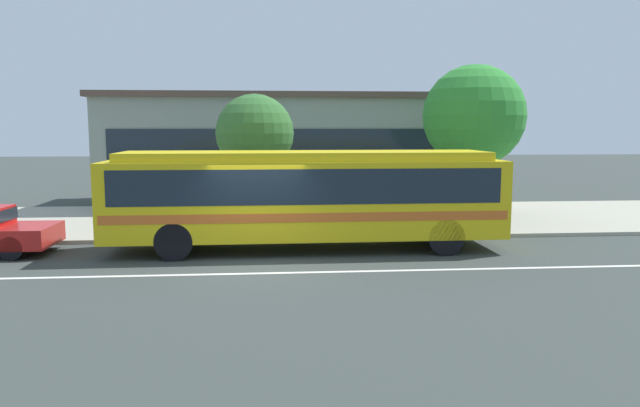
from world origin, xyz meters
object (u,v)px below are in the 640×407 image
(transit_bus, at_px, (306,193))
(pedestrian_walking_along_curb, at_px, (414,198))
(pedestrian_waiting_near_sign, at_px, (260,198))
(pedestrian_standing_by_tree, at_px, (314,201))
(bus_stop_sign, at_px, (445,183))
(street_tree_near_stop, at_px, (255,134))
(street_tree_mid_block, at_px, (474,116))

(transit_bus, relative_size, pedestrian_walking_along_curb, 6.80)
(pedestrian_waiting_near_sign, xyz_separation_m, pedestrian_standing_by_tree, (1.73, -0.62, -0.03))
(bus_stop_sign, relative_size, street_tree_near_stop, 0.55)
(transit_bus, relative_size, pedestrian_standing_by_tree, 6.72)
(pedestrian_standing_by_tree, bearing_deg, street_tree_mid_block, 16.67)
(street_tree_near_stop, bearing_deg, transit_bus, -68.62)
(street_tree_near_stop, relative_size, street_tree_mid_block, 0.80)
(transit_bus, height_order, pedestrian_waiting_near_sign, transit_bus)
(transit_bus, relative_size, street_tree_mid_block, 1.98)
(pedestrian_waiting_near_sign, xyz_separation_m, street_tree_near_stop, (-0.17, 0.65, 2.14))
(pedestrian_waiting_near_sign, height_order, pedestrian_standing_by_tree, pedestrian_waiting_near_sign)
(pedestrian_walking_along_curb, bearing_deg, pedestrian_waiting_near_sign, -179.84)
(pedestrian_walking_along_curb, relative_size, street_tree_near_stop, 0.36)
(transit_bus, height_order, street_tree_mid_block, street_tree_mid_block)
(pedestrian_walking_along_curb, bearing_deg, street_tree_near_stop, 173.32)
(pedestrian_walking_along_curb, relative_size, street_tree_mid_block, 0.29)
(transit_bus, xyz_separation_m, pedestrian_waiting_near_sign, (-1.33, 3.19, -0.52))
(pedestrian_walking_along_curb, bearing_deg, bus_stop_sign, -56.08)
(pedestrian_waiting_near_sign, relative_size, street_tree_mid_block, 0.30)
(pedestrian_standing_by_tree, bearing_deg, pedestrian_walking_along_curb, 10.28)
(bus_stop_sign, distance_m, street_tree_mid_block, 3.51)
(street_tree_near_stop, distance_m, street_tree_mid_block, 7.83)
(pedestrian_waiting_near_sign, height_order, bus_stop_sign, bus_stop_sign)
(bus_stop_sign, relative_size, street_tree_mid_block, 0.44)
(pedestrian_standing_by_tree, distance_m, bus_stop_sign, 4.30)
(pedestrian_walking_along_curb, bearing_deg, pedestrian_standing_by_tree, -169.72)
(pedestrian_waiting_near_sign, bearing_deg, transit_bus, -67.40)
(transit_bus, bearing_deg, street_tree_mid_block, 34.61)
(pedestrian_waiting_near_sign, distance_m, pedestrian_standing_by_tree, 1.84)
(bus_stop_sign, bearing_deg, street_tree_near_stop, 164.29)
(transit_bus, bearing_deg, bus_stop_sign, 24.53)
(pedestrian_waiting_near_sign, bearing_deg, street_tree_mid_block, 8.53)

